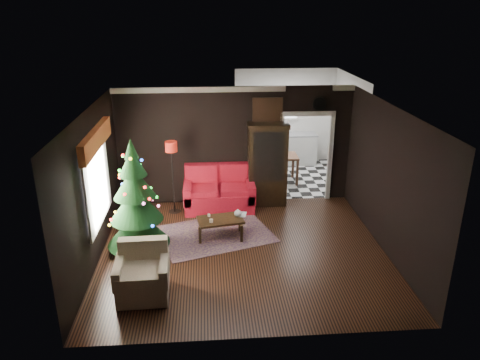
{
  "coord_description": "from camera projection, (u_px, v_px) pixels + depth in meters",
  "views": [
    {
      "loc": [
        -0.66,
        -7.82,
        4.5
      ],
      "look_at": [
        0.0,
        0.9,
        1.15
      ],
      "focal_mm": 34.21,
      "sensor_mm": 36.0,
      "label": 1
    }
  ],
  "objects": [
    {
      "name": "floor",
      "position": [
        243.0,
        251.0,
        8.94
      ],
      "size": [
        5.5,
        5.5,
        0.0
      ],
      "primitive_type": "plane",
      "color": "black",
      "rests_on": "ground"
    },
    {
      "name": "wall_right",
      "position": [
        389.0,
        181.0,
        8.63
      ],
      "size": [
        0.0,
        5.5,
        5.5
      ],
      "primitive_type": "plane",
      "rotation": [
        1.57,
        0.0,
        -1.57
      ],
      "color": "black",
      "rests_on": "ground"
    },
    {
      "name": "valance",
      "position": [
        96.0,
        139.0,
        8.13
      ],
      "size": [
        0.12,
        2.1,
        0.35
      ],
      "primitive_type": "cube",
      "color": "brown",
      "rests_on": "wall_left"
    },
    {
      "name": "christmas_tree",
      "position": [
        136.0,
        201.0,
        8.61
      ],
      "size": [
        1.57,
        1.57,
        2.29
      ],
      "primitive_type": null,
      "rotation": [
        0.0,
        0.0,
        -0.4
      ],
      "color": "black",
      "rests_on": "ground"
    },
    {
      "name": "kitchen_floor",
      "position": [
        292.0,
        177.0,
        12.78
      ],
      "size": [
        3.0,
        3.0,
        0.0
      ],
      "primitive_type": "plane",
      "color": "white",
      "rests_on": "ground"
    },
    {
      "name": "painting",
      "position": [
        267.0,
        110.0,
        10.47
      ],
      "size": [
        0.62,
        0.05,
        0.52
      ],
      "primitive_type": "cube",
      "color": "#A97941",
      "rests_on": "wall_back"
    },
    {
      "name": "cup_a",
      "position": [
        209.0,
        215.0,
        9.43
      ],
      "size": [
        0.08,
        0.08,
        0.05
      ],
      "primitive_type": "cylinder",
      "rotation": [
        0.0,
        0.0,
        0.34
      ],
      "color": "white",
      "rests_on": "coffee_table"
    },
    {
      "name": "teapot",
      "position": [
        238.0,
        213.0,
        9.39
      ],
      "size": [
        0.18,
        0.18,
        0.16
      ],
      "primitive_type": null,
      "rotation": [
        0.0,
        0.0,
        0.07
      ],
      "color": "silver",
      "rests_on": "coffee_table"
    },
    {
      "name": "rug",
      "position": [
        215.0,
        234.0,
        9.6
      ],
      "size": [
        2.65,
        2.26,
        0.01
      ],
      "primitive_type": "cube",
      "rotation": [
        0.0,
        0.0,
        0.31
      ],
      "color": "#64515A",
      "rests_on": "ground"
    },
    {
      "name": "wall_clock",
      "position": [
        319.0,
        104.0,
        10.51
      ],
      "size": [
        0.32,
        0.32,
        0.06
      ],
      "primitive_type": "cylinder",
      "color": "white",
      "rests_on": "wall_back"
    },
    {
      "name": "wall_left",
      "position": [
        92.0,
        189.0,
        8.24
      ],
      "size": [
        0.0,
        5.5,
        5.5
      ],
      "primitive_type": "plane",
      "rotation": [
        1.57,
        0.0,
        1.57
      ],
      "color": "black",
      "rests_on": "ground"
    },
    {
      "name": "curio_cabinet",
      "position": [
        267.0,
        166.0,
        10.76
      ],
      "size": [
        0.9,
        0.45,
        1.9
      ],
      "primitive_type": null,
      "color": "black",
      "rests_on": "ground"
    },
    {
      "name": "coffee_table",
      "position": [
        220.0,
        228.0,
        9.4
      ],
      "size": [
        1.0,
        0.7,
        0.41
      ],
      "primitive_type": null,
      "rotation": [
        0.0,
        0.0,
        0.18
      ],
      "color": "black",
      "rests_on": "rug"
    },
    {
      "name": "doorway",
      "position": [
        305.0,
        158.0,
        11.01
      ],
      "size": [
        1.1,
        0.1,
        2.1
      ],
      "primitive_type": null,
      "color": "silver",
      "rests_on": "ground"
    },
    {
      "name": "kitchen_table",
      "position": [
        284.0,
        168.0,
        12.35
      ],
      "size": [
        0.7,
        0.7,
        0.75
      ],
      "primitive_type": null,
      "color": "brown",
      "rests_on": "ground"
    },
    {
      "name": "floor_lamp",
      "position": [
        173.0,
        178.0,
        10.37
      ],
      "size": [
        0.29,
        0.29,
        1.72
      ],
      "primitive_type": null,
      "rotation": [
        0.0,
        0.0,
        -0.01
      ],
      "color": "black",
      "rests_on": "ground"
    },
    {
      "name": "kitchen_counter",
      "position": [
        285.0,
        149.0,
        13.74
      ],
      "size": [
        1.8,
        0.6,
        0.9
      ],
      "primitive_type": "cube",
      "color": "silver",
      "rests_on": "ground"
    },
    {
      "name": "wall_front",
      "position": [
        259.0,
        253.0,
        6.11
      ],
      "size": [
        5.5,
        0.0,
        5.5
      ],
      "primitive_type": "plane",
      "rotation": [
        -1.57,
        0.0,
        0.0
      ],
      "color": "black",
      "rests_on": "ground"
    },
    {
      "name": "book",
      "position": [
        237.0,
        209.0,
        9.47
      ],
      "size": [
        0.18,
        0.06,
        0.25
      ],
      "primitive_type": "imported",
      "rotation": [
        0.0,
        0.0,
        -0.2
      ],
      "color": "tan",
      "rests_on": "coffee_table"
    },
    {
      "name": "kitchen_window",
      "position": [
        286.0,
        106.0,
        13.53
      ],
      "size": [
        0.7,
        0.06,
        0.7
      ],
      "primitive_type": "cube",
      "color": "white",
      "rests_on": "ground"
    },
    {
      "name": "wall_back",
      "position": [
        235.0,
        146.0,
        10.77
      ],
      "size": [
        5.5,
        0.0,
        5.5
      ],
      "primitive_type": "plane",
      "rotation": [
        1.57,
        0.0,
        0.0
      ],
      "color": "black",
      "rests_on": "ground"
    },
    {
      "name": "left_window",
      "position": [
        96.0,
        182.0,
        8.41
      ],
      "size": [
        0.05,
        1.6,
        1.4
      ],
      "primitive_type": "cube",
      "color": "white",
      "rests_on": "wall_left"
    },
    {
      "name": "ceiling",
      "position": [
        244.0,
        110.0,
        7.94
      ],
      "size": [
        5.5,
        5.5,
        0.0
      ],
      "primitive_type": "plane",
      "rotation": [
        3.14,
        0.0,
        0.0
      ],
      "color": "white",
      "rests_on": "ground"
    },
    {
      "name": "armchair",
      "position": [
        142.0,
        272.0,
        7.41
      ],
      "size": [
        0.88,
        0.88,
        0.88
      ],
      "primitive_type": null,
      "rotation": [
        0.0,
        0.0,
        0.03
      ],
      "color": "#D1B678",
      "rests_on": "ground"
    },
    {
      "name": "cup_b",
      "position": [
        211.0,
        221.0,
        9.17
      ],
      "size": [
        0.08,
        0.08,
        0.07
      ],
      "primitive_type": "cylinder",
      "rotation": [
        0.0,
        0.0,
        -0.07
      ],
      "color": "beige",
      "rests_on": "coffee_table"
    },
    {
      "name": "loveseat",
      "position": [
        219.0,
        189.0,
        10.64
      ],
      "size": [
        1.7,
        0.9,
        1.0
      ],
      "primitive_type": null,
      "color": "maroon",
      "rests_on": "ground"
    }
  ]
}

